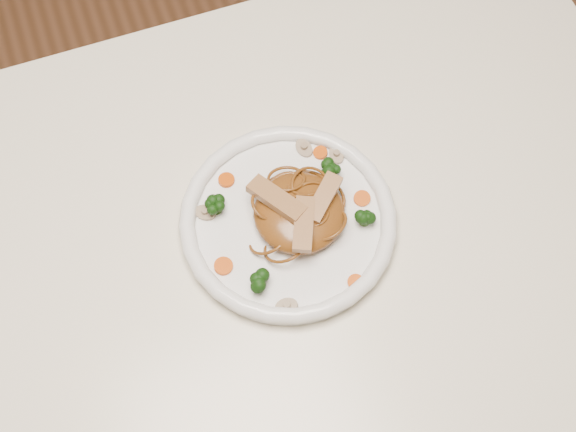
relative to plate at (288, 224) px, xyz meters
name	(u,v)px	position (x,y,z in m)	size (l,w,h in m)	color
ground	(250,418)	(-0.10, -0.05, -0.76)	(4.00, 4.00, 0.00)	brown
table	(229,312)	(-0.10, -0.05, -0.11)	(1.20, 0.80, 0.75)	#EFE3CA
plate	(288,224)	(0.00, 0.00, 0.00)	(0.26, 0.26, 0.02)	white
noodle_mound	(299,213)	(0.01, 0.00, 0.02)	(0.11, 0.11, 0.04)	brown
chicken_a	(324,198)	(0.04, 0.00, 0.04)	(0.06, 0.02, 0.01)	tan
chicken_b	(277,199)	(-0.01, 0.02, 0.04)	(0.08, 0.02, 0.01)	tan
chicken_c	(304,224)	(0.01, -0.03, 0.04)	(0.07, 0.02, 0.01)	tan
broccoli_0	(331,168)	(0.07, 0.04, 0.02)	(0.03, 0.03, 0.03)	#13330A
broccoli_1	(216,205)	(-0.08, 0.04, 0.02)	(0.02, 0.02, 0.03)	#13330A
broccoli_2	(258,282)	(-0.06, -0.07, 0.03)	(0.03, 0.03, 0.03)	#13330A
broccoli_3	(365,216)	(0.09, -0.03, 0.02)	(0.03, 0.03, 0.03)	#13330A
carrot_0	(320,153)	(0.07, 0.08, 0.01)	(0.02, 0.02, 0.01)	#CD4407
carrot_1	(223,266)	(-0.09, -0.03, 0.01)	(0.02, 0.02, 0.01)	#CD4407
carrot_2	(362,199)	(0.10, 0.00, 0.01)	(0.02, 0.02, 0.01)	#CD4407
carrot_3	(226,180)	(-0.05, 0.08, 0.01)	(0.02, 0.02, 0.01)	#CD4407
carrot_4	(356,282)	(0.05, -0.10, 0.01)	(0.02, 0.02, 0.01)	#CD4407
mushroom_0	(287,306)	(-0.04, -0.10, 0.01)	(0.03, 0.03, 0.01)	gray
mushroom_1	(336,155)	(0.09, 0.06, 0.01)	(0.02, 0.02, 0.01)	gray
mushroom_2	(205,213)	(-0.09, 0.04, 0.01)	(0.03, 0.03, 0.01)	gray
mushroom_3	(304,148)	(0.05, 0.09, 0.01)	(0.03, 0.03, 0.01)	gray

